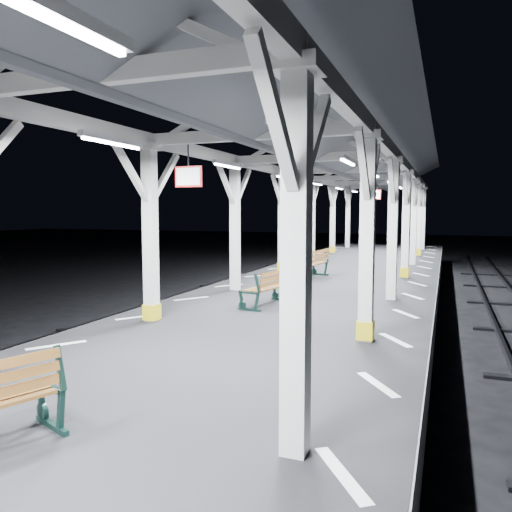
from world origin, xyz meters
The scene contains 7 objects.
ground centered at (0.00, 0.00, 0.00)m, with size 120.00×120.00×0.00m, color black.
platform centered at (0.00, 0.00, 0.50)m, with size 6.00×50.00×1.00m, color black.
hazard_stripes_left centered at (-2.45, 0.00, 1.00)m, with size 1.00×48.00×0.01m, color silver.
hazard_stripes_right centered at (2.45, 0.00, 1.00)m, with size 1.00×48.00×0.01m, color silver.
canopy centered at (0.00, -0.02, 4.56)m, with size 5.40×49.00×4.65m.
bench_mid centered at (-0.42, 4.25, 1.43)m, with size 0.81×1.55×0.80m.
bench_far centered at (-0.61, 8.90, 1.47)m, with size 0.81×1.70×0.89m.
Camera 1 is at (3.16, -5.99, 3.10)m, focal length 35.00 mm.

